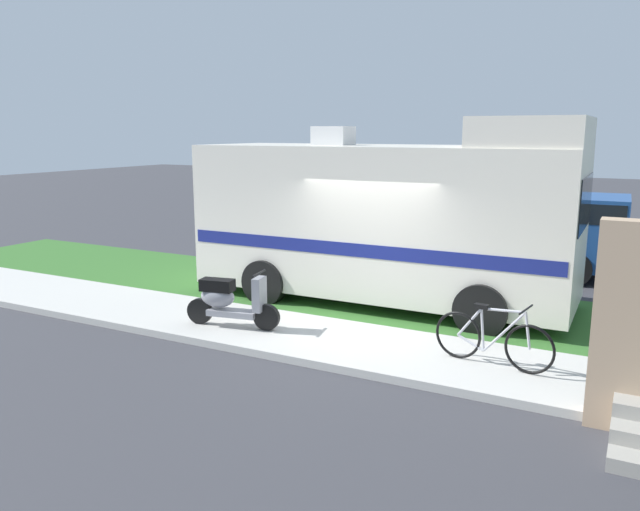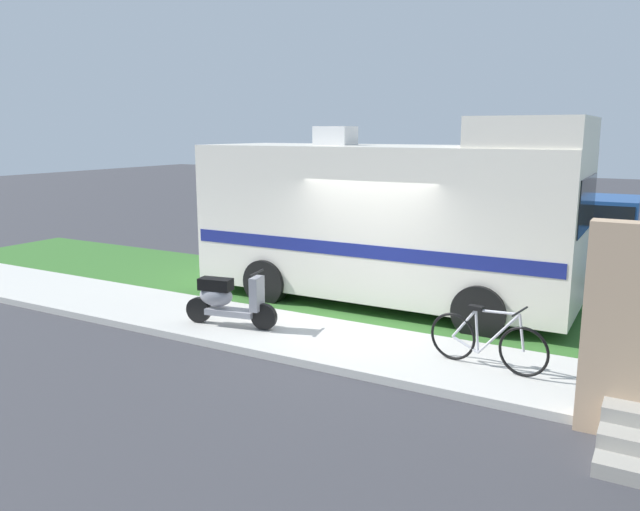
{
  "view_description": "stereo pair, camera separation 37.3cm",
  "coord_description": "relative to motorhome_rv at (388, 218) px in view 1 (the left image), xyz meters",
  "views": [
    {
      "loc": [
        4.22,
        -9.62,
        3.34
      ],
      "look_at": [
        -0.97,
        0.3,
        1.1
      ],
      "focal_mm": 34.98,
      "sensor_mm": 36.0,
      "label": 1
    },
    {
      "loc": [
        4.55,
        -9.44,
        3.34
      ],
      "look_at": [
        -0.97,
        0.3,
        1.1
      ],
      "focal_mm": 34.98,
      "sensor_mm": 36.0,
      "label": 2
    }
  ],
  "objects": [
    {
      "name": "bicycle",
      "position": [
        2.64,
        -2.71,
        -1.2
      ],
      "size": [
        1.7,
        0.52,
        0.9
      ],
      "color": "black",
      "rests_on": "ground"
    },
    {
      "name": "scooter",
      "position": [
        -1.65,
        -2.96,
        -1.12
      ],
      "size": [
        1.65,
        0.59,
        0.97
      ],
      "color": "black",
      "rests_on": "ground"
    },
    {
      "name": "ground_plane",
      "position": [
        0.12,
        -1.51,
        -1.7
      ],
      "size": [
        80.0,
        80.0,
        0.0
      ],
      "primitive_type": "plane",
      "color": "#38383D"
    },
    {
      "name": "grass_strip",
      "position": [
        0.12,
        -0.01,
        -1.66
      ],
      "size": [
        24.0,
        3.4,
        0.08
      ],
      "color": "#336628",
      "rests_on": "ground"
    },
    {
      "name": "motorhome_rv",
      "position": [
        0.0,
        0.0,
        0.0
      ],
      "size": [
        7.19,
        2.69,
        3.57
      ],
      "color": "silver",
      "rests_on": "ground"
    },
    {
      "name": "bottle_green",
      "position": [
        4.26,
        -2.84,
        -1.45
      ],
      "size": [
        0.08,
        0.08,
        0.3
      ],
      "color": "#19722D",
      "rests_on": "ground"
    },
    {
      "name": "sidewalk",
      "position": [
        0.12,
        -2.71,
        -1.64
      ],
      "size": [
        24.0,
        2.0,
        0.12
      ],
      "color": "beige",
      "rests_on": "ground"
    },
    {
      "name": "pickup_truck_near",
      "position": [
        2.07,
        4.16,
        -0.7
      ],
      "size": [
        5.33,
        2.24,
        1.9
      ],
      "color": "#1E478C",
      "rests_on": "ground"
    }
  ]
}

